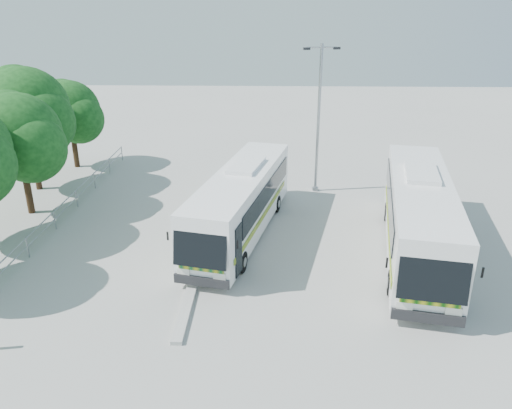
{
  "coord_description": "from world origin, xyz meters",
  "views": [
    {
      "loc": [
        0.78,
        -19.54,
        10.6
      ],
      "look_at": [
        0.1,
        2.83,
        1.54
      ],
      "focal_mm": 35.0,
      "sensor_mm": 36.0,
      "label": 1
    }
  ],
  "objects_px": {
    "tree_far_d": "(28,111)",
    "tree_far_e": "(71,111)",
    "coach_adjacent": "(419,215)",
    "tree_far_c": "(20,136)",
    "lamppost": "(319,113)",
    "coach_main": "(241,201)"
  },
  "relations": [
    {
      "from": "tree_far_c",
      "to": "coach_main",
      "type": "relative_size",
      "value": 0.56
    },
    {
      "from": "coach_main",
      "to": "coach_adjacent",
      "type": "distance_m",
      "value": 8.2
    },
    {
      "from": "lamppost",
      "to": "tree_far_d",
      "type": "bearing_deg",
      "value": 168.88
    },
    {
      "from": "tree_far_d",
      "to": "lamppost",
      "type": "height_order",
      "value": "lamppost"
    },
    {
      "from": "tree_far_e",
      "to": "lamppost",
      "type": "distance_m",
      "value": 16.72
    },
    {
      "from": "coach_main",
      "to": "coach_adjacent",
      "type": "xyz_separation_m",
      "value": [
        8.01,
        -1.75,
        0.14
      ]
    },
    {
      "from": "tree_far_d",
      "to": "tree_far_e",
      "type": "distance_m",
      "value": 4.65
    },
    {
      "from": "coach_main",
      "to": "lamppost",
      "type": "xyz_separation_m",
      "value": [
        4.13,
        6.26,
        2.99
      ]
    },
    {
      "from": "tree_far_c",
      "to": "coach_main",
      "type": "bearing_deg",
      "value": -11.53
    },
    {
      "from": "tree_far_e",
      "to": "coach_adjacent",
      "type": "relative_size",
      "value": 0.47
    },
    {
      "from": "tree_far_d",
      "to": "coach_adjacent",
      "type": "bearing_deg",
      "value": -20.62
    },
    {
      "from": "coach_adjacent",
      "to": "lamppost",
      "type": "distance_m",
      "value": 9.34
    },
    {
      "from": "tree_far_c",
      "to": "lamppost",
      "type": "relative_size",
      "value": 0.76
    },
    {
      "from": "tree_far_c",
      "to": "lamppost",
      "type": "distance_m",
      "value": 16.12
    },
    {
      "from": "tree_far_d",
      "to": "tree_far_e",
      "type": "relative_size",
      "value": 1.24
    },
    {
      "from": "tree_far_e",
      "to": "coach_adjacent",
      "type": "xyz_separation_m",
      "value": [
        20.02,
        -12.29,
        -2.02
      ]
    },
    {
      "from": "tree_far_e",
      "to": "coach_main",
      "type": "xyz_separation_m",
      "value": [
        12.01,
        -10.55,
        -2.16
      ]
    },
    {
      "from": "coach_main",
      "to": "tree_far_c",
      "type": "bearing_deg",
      "value": -178.59
    },
    {
      "from": "tree_far_c",
      "to": "tree_far_e",
      "type": "height_order",
      "value": "tree_far_c"
    },
    {
      "from": "coach_main",
      "to": "coach_adjacent",
      "type": "bearing_deg",
      "value": 0.64
    },
    {
      "from": "coach_adjacent",
      "to": "tree_far_c",
      "type": "bearing_deg",
      "value": 179.07
    },
    {
      "from": "coach_adjacent",
      "to": "lamppost",
      "type": "relative_size",
      "value": 1.46
    }
  ]
}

